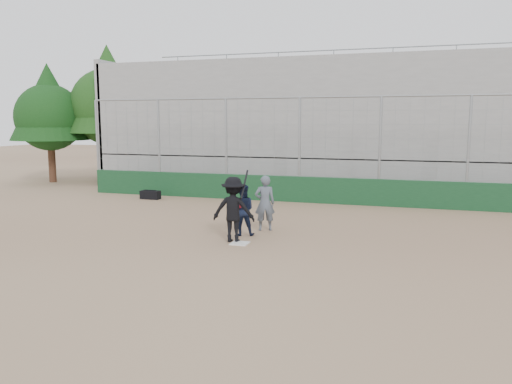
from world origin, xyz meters
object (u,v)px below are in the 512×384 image
(catcher_crouched, at_px, (242,218))
(umpire, at_px, (265,206))
(batter_at_plate, at_px, (233,209))
(equipment_bag, at_px, (150,195))

(catcher_crouched, height_order, umpire, umpire)
(batter_at_plate, relative_size, umpire, 1.30)
(catcher_crouched, relative_size, umpire, 0.69)
(catcher_crouched, bearing_deg, umpire, 63.32)
(batter_at_plate, relative_size, equipment_bag, 2.32)
(umpire, bearing_deg, batter_at_plate, 54.73)
(batter_at_plate, height_order, umpire, batter_at_plate)
(umpire, xyz_separation_m, equipment_bag, (-6.04, 4.21, -0.55))
(catcher_crouched, xyz_separation_m, equipment_bag, (-5.63, 5.02, -0.32))
(batter_at_plate, xyz_separation_m, equipment_bag, (-5.64, 5.74, -0.68))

